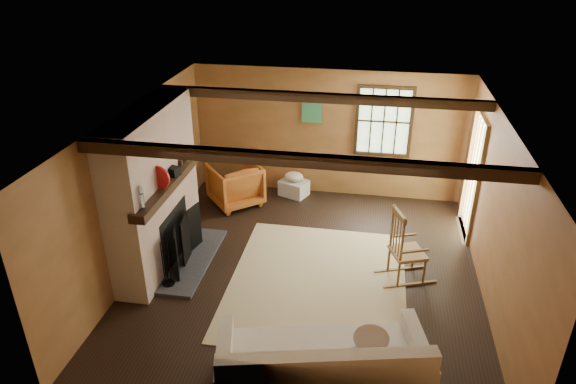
% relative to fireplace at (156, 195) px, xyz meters
% --- Properties ---
extents(ground, '(5.50, 5.50, 0.00)m').
position_rel_fireplace_xyz_m(ground, '(2.23, 0.00, -1.10)').
color(ground, black).
rests_on(ground, ground).
extents(room_envelope, '(5.02, 5.52, 2.44)m').
position_rel_fireplace_xyz_m(room_envelope, '(2.45, 0.26, 0.53)').
color(room_envelope, '#9F6138').
rests_on(room_envelope, ground).
extents(fireplace, '(1.02, 2.30, 2.40)m').
position_rel_fireplace_xyz_m(fireplace, '(0.00, 0.00, 0.00)').
color(fireplace, '#995A3B').
rests_on(fireplace, ground).
extents(rug, '(2.50, 3.00, 0.01)m').
position_rel_fireplace_xyz_m(rug, '(2.43, -0.20, -1.10)').
color(rug, tan).
rests_on(rug, ground).
extents(rocking_chair, '(0.91, 0.68, 1.13)m').
position_rel_fireplace_xyz_m(rocking_chair, '(3.63, 0.13, -0.63)').
color(rocking_chair, tan).
rests_on(rocking_chair, ground).
extents(sofa, '(2.38, 1.45, 0.90)m').
position_rel_fireplace_xyz_m(sofa, '(2.72, -2.19, -0.78)').
color(sofa, silver).
rests_on(sofa, ground).
extents(firewood_pile, '(0.69, 0.13, 0.25)m').
position_rel_fireplace_xyz_m(firewood_pile, '(0.32, 2.60, -0.98)').
color(firewood_pile, brown).
rests_on(firewood_pile, ground).
extents(laundry_basket, '(0.61, 0.54, 0.30)m').
position_rel_fireplace_xyz_m(laundry_basket, '(1.63, 2.51, -0.95)').
color(laundry_basket, silver).
rests_on(laundry_basket, ground).
extents(basket_pillow, '(0.37, 0.31, 0.18)m').
position_rel_fireplace_xyz_m(basket_pillow, '(1.63, 2.51, -0.71)').
color(basket_pillow, silver).
rests_on(basket_pillow, laundry_basket).
extents(armchair, '(1.20, 1.20, 0.78)m').
position_rel_fireplace_xyz_m(armchair, '(0.62, 1.98, -0.71)').
color(armchair, '#BF6026').
rests_on(armchair, ground).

